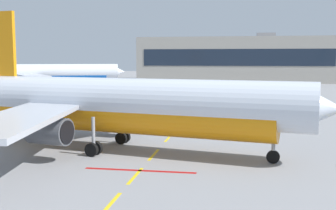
{
  "coord_description": "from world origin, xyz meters",
  "views": [
    {
      "loc": [
        24.71,
        -5.84,
        7.88
      ],
      "look_at": [
        18.77,
        29.38,
        3.84
      ],
      "focal_mm": 44.51,
      "sensor_mm": 36.0,
      "label": 1
    }
  ],
  "objects": [
    {
      "name": "airliner_foreground",
      "position": [
        15.15,
        28.05,
        3.95
      ],
      "size": [
        34.67,
        33.98,
        12.2
      ],
      "color": "silver",
      "rests_on": "ground"
    },
    {
      "name": "terminal_satellite",
      "position": [
        24.05,
        139.58,
        7.34
      ],
      "size": [
        64.48,
        25.37,
        16.24
      ],
      "color": "#9E998E",
      "rests_on": "ground"
    },
    {
      "name": "airliner_mid_left",
      "position": [
        -20.68,
        90.89,
        4.07
      ],
      "size": [
        35.02,
        33.77,
        12.57
      ],
      "color": "silver",
      "rests_on": "ground"
    },
    {
      "name": "apron_paint_markings",
      "position": [
        18.0,
        36.8,
        0.0
      ],
      "size": [
        8.0,
        93.45,
        0.01
      ],
      "color": "yellow",
      "rests_on": "ground"
    }
  ]
}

